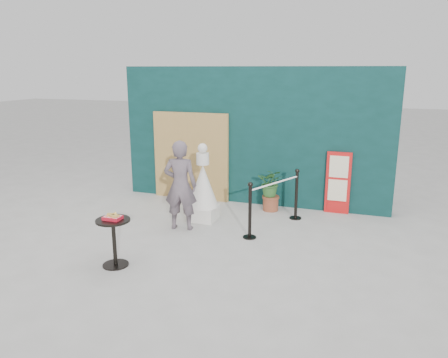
{
  "coord_description": "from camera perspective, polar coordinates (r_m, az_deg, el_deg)",
  "views": [
    {
      "loc": [
        2.49,
        -6.08,
        2.96
      ],
      "look_at": [
        0.0,
        1.2,
        1.0
      ],
      "focal_mm": 35.0,
      "sensor_mm": 36.0,
      "label": 1
    }
  ],
  "objects": [
    {
      "name": "stanchion_barrier",
      "position": [
        8.29,
        6.62,
        -3.1
      ],
      "size": [
        0.84,
        1.54,
        1.03
      ],
      "color": "black",
      "rests_on": "ground"
    },
    {
      "name": "bamboo_fence",
      "position": [
        10.02,
        -4.36,
        2.96
      ],
      "size": [
        1.8,
        0.08,
        2.0
      ],
      "primitive_type": "cube",
      "color": "tan",
      "rests_on": "ground"
    },
    {
      "name": "food_basket",
      "position": [
        6.79,
        -14.32,
        -4.84
      ],
      "size": [
        0.26,
        0.19,
        0.11
      ],
      "color": "red",
      "rests_on": "cafe_table"
    },
    {
      "name": "statue",
      "position": [
        8.64,
        -2.75,
        -1.34
      ],
      "size": [
        0.61,
        0.61,
        1.55
      ],
      "color": "white",
      "rests_on": "ground"
    },
    {
      "name": "back_wall",
      "position": [
        9.67,
        3.76,
        5.57
      ],
      "size": [
        6.0,
        0.3,
        3.0
      ],
      "primitive_type": "cube",
      "color": "#092B28",
      "rests_on": "ground"
    },
    {
      "name": "menu_board",
      "position": [
        9.35,
        14.66,
        -0.5
      ],
      "size": [
        0.5,
        0.07,
        1.3
      ],
      "color": "red",
      "rests_on": "ground"
    },
    {
      "name": "cafe_table",
      "position": [
        6.89,
        -14.2,
        -7.12
      ],
      "size": [
        0.52,
        0.52,
        0.75
      ],
      "color": "black",
      "rests_on": "ground"
    },
    {
      "name": "woman",
      "position": [
        8.14,
        -5.71,
        -0.83
      ],
      "size": [
        0.68,
        0.51,
        1.7
      ],
      "primitive_type": "imported",
      "rotation": [
        0.0,
        0.0,
        3.33
      ],
      "color": "#61535B",
      "rests_on": "ground"
    },
    {
      "name": "planter",
      "position": [
        9.29,
        6.16,
        -0.97
      ],
      "size": [
        0.54,
        0.47,
        0.91
      ],
      "color": "brown",
      "rests_on": "ground"
    },
    {
      "name": "ground",
      "position": [
        7.21,
        -3.14,
        -9.98
      ],
      "size": [
        60.0,
        60.0,
        0.0
      ],
      "primitive_type": "plane",
      "color": "#ADAAA5",
      "rests_on": "ground"
    }
  ]
}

